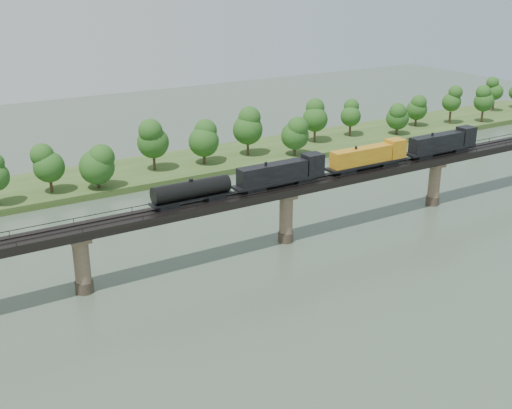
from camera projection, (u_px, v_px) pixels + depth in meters
ground at (392, 306)px, 101.43m from camera, size 400.00×400.00×0.00m
far_bank at (169, 168)px, 169.14m from camera, size 300.00×24.00×1.60m
bridge at (286, 215)px, 123.54m from camera, size 236.00×30.00×11.50m
bridge_superstructure at (287, 184)px, 121.35m from camera, size 220.00×4.90×0.75m
far_treeline at (145, 146)px, 158.76m from camera, size 289.06×17.54×13.60m
freight_train at (340, 163)px, 126.83m from camera, size 78.22×3.05×5.38m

